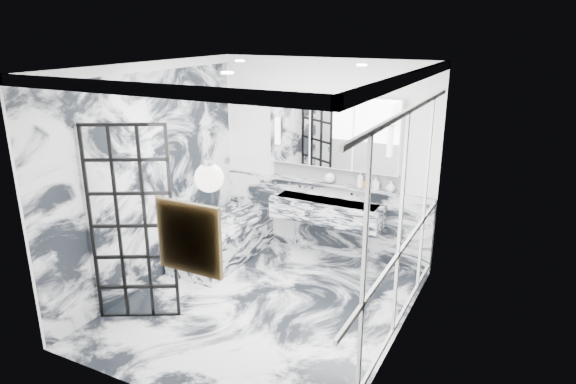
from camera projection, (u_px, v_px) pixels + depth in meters
The scene contains 25 objects.
floor at pixel (263, 305), 6.16m from camera, with size 3.60×3.60×0.00m, color silver.
ceiling at pixel (259, 66), 5.29m from camera, with size 3.60×3.60×0.00m, color white.
wall_back at pixel (325, 159), 7.25m from camera, with size 3.60×3.60×0.00m, color white.
wall_front at pixel (152, 256), 4.20m from camera, with size 3.60×3.60×0.00m, color white.
wall_left at pixel (150, 177), 6.41m from camera, with size 3.60×3.60×0.00m, color white.
wall_right at pixel (403, 218), 5.04m from camera, with size 3.60×3.60×0.00m, color white.
marble_clad_back at pixel (323, 217), 7.50m from camera, with size 3.18×0.05×1.05m, color silver.
marble_clad_left at pixel (152, 181), 6.43m from camera, with size 0.02×3.56×2.68m, color silver.
panel_molding at pixel (400, 227), 5.07m from camera, with size 0.03×3.40×2.30m, color white.
soap_bottle_a at pixel (360, 179), 6.99m from camera, with size 0.09×0.09×0.23m, color #8C5919.
soap_bottle_b at pixel (376, 183), 6.90m from camera, with size 0.08×0.08×0.18m, color #4C4C51.
soap_bottle_c at pixel (391, 186), 6.82m from camera, with size 0.12×0.12×0.15m, color silver.
face_pot at pixel (330, 178), 7.19m from camera, with size 0.15×0.15×0.15m, color white.
amber_bottle at pixel (365, 184), 6.98m from camera, with size 0.04×0.04×0.10m, color #8C5919.
flower_vase at pixel (208, 238), 6.55m from camera, with size 0.08×0.08×0.12m, color silver.
crittall_door at pixel (132, 226), 5.60m from camera, with size 0.88×0.04×2.23m, color black, non-canonical shape.
artwork at pixel (189, 238), 4.01m from camera, with size 0.49×0.05×0.49m, color gold.
pendant_light at pixel (209, 178), 4.43m from camera, with size 0.25×0.25×0.25m, color white.
trough_sink at pixel (327, 211), 7.19m from camera, with size 1.60×0.45×0.30m, color silver.
ledge at pixel (332, 184), 7.22m from camera, with size 1.90×0.14×0.04m, color silver.
subway_tile at pixel (334, 174), 7.23m from camera, with size 1.90×0.03×0.23m, color white.
mirror_cabinet at pixel (333, 132), 6.99m from camera, with size 1.90×0.16×1.00m, color white.
sconce_left at pixel (277, 130), 7.28m from camera, with size 0.07×0.07×0.40m, color white.
sconce_right at pixel (390, 142), 6.57m from camera, with size 0.07×0.07×0.40m, color white.
bathtub at pixel (223, 240), 7.34m from camera, with size 0.75×1.65×0.55m, color silver.
Camera 1 is at (2.73, -4.71, 3.20)m, focal length 32.00 mm.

